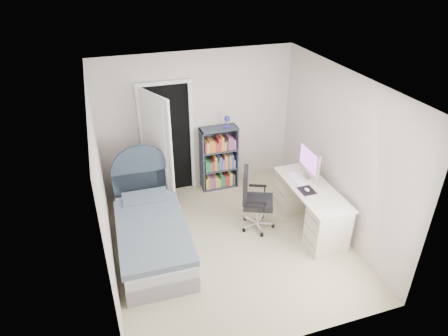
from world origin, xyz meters
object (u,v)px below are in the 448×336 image
object	(u,v)px
bed	(152,231)
office_chair	(253,197)
bookcase	(219,160)
nightstand	(125,185)
desk	(310,205)
floor_lamp	(161,167)

from	to	relation	value
bed	office_chair	xyz separation A→B (m)	(1.59, 0.00, 0.28)
bookcase	office_chair	world-z (taller)	bookcase
nightstand	bed	bearing A→B (deg)	-79.94
nightstand	desk	size ratio (longest dim) A/B	0.35
nightstand	office_chair	xyz separation A→B (m)	(1.83, -1.32, 0.22)
desk	office_chair	distance (m)	0.91
nightstand	floor_lamp	bearing A→B (deg)	5.86
nightstand	office_chair	bearing A→B (deg)	-35.79
desk	floor_lamp	bearing A→B (deg)	140.81
nightstand	floor_lamp	xyz separation A→B (m)	(0.64, 0.07, 0.22)
desk	office_chair	xyz separation A→B (m)	(-0.85, 0.28, 0.16)
bookcase	desk	bearing A→B (deg)	-58.54
nightstand	bookcase	bearing A→B (deg)	0.17
desk	office_chair	size ratio (longest dim) A/B	1.48
floor_lamp	bookcase	bearing A→B (deg)	-3.26
bookcase	bed	bearing A→B (deg)	-137.81
floor_lamp	desk	world-z (taller)	floor_lamp
bookcase	office_chair	bearing A→B (deg)	-84.32
office_chair	nightstand	bearing A→B (deg)	144.21
bed	bookcase	xyz separation A→B (m)	(1.46, 1.33, 0.26)
floor_lamp	desk	xyz separation A→B (m)	(2.04, -1.66, -0.16)
floor_lamp	office_chair	size ratio (longest dim) A/B	1.35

